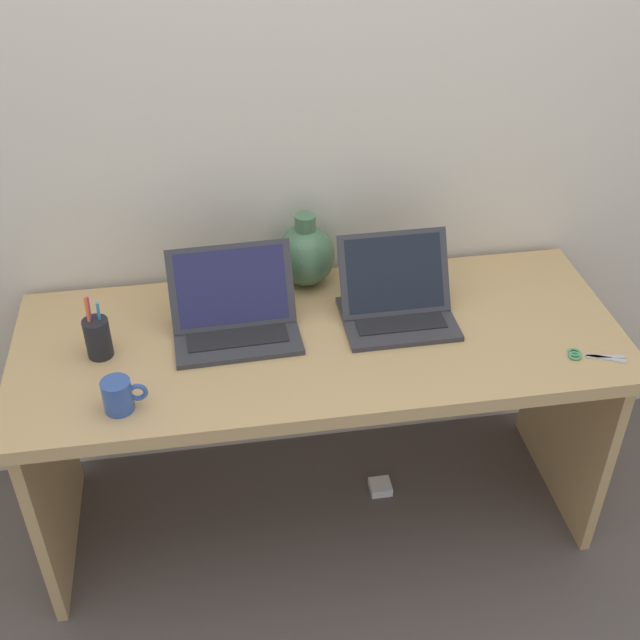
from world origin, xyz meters
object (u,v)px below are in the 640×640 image
Objects in this scene: coffee_mug at (119,395)px; laptop_right at (396,298)px; laptop_left at (234,312)px; power_brick at (380,487)px; green_vase at (306,254)px; pen_cup at (98,337)px; scissors at (586,355)px.

laptop_right is at bearing 20.39° from coffee_mug.
laptop_left is 1.11× the size of laptop_right.
laptop_right is at bearing -0.22° from laptop_left.
laptop_right is at bearing 5.77° from power_brick.
laptop_left reaches higher than coffee_mug.
pen_cup is (-0.58, -0.26, -0.04)m from green_vase.
coffee_mug is 0.61× the size of pen_cup.
pen_cup is 1.10m from power_brick.
laptop_left is 0.41m from coffee_mug.
green_vase is 0.64m from pen_cup.
green_vase reaches higher than scissors.
pen_cup is at bearing -176.18° from laptop_right.
green_vase is at bearing 145.09° from scissors.
pen_cup is at bearing -171.18° from laptop_left.
laptop_left is 0.36m from pen_cup.
pen_cup reaches higher than coffee_mug.
scissors is at bearing 0.73° from coffee_mug.
laptop_left is 1.94× the size of pen_cup.
laptop_left is at bearing 179.78° from laptop_right.
laptop_left is 0.45m from laptop_right.
pen_cup is (-0.36, -0.06, -0.00)m from laptop_left.
scissors is at bearing -29.46° from power_brick.
laptop_right is 2.10× the size of scissors.
laptop_left reaches higher than laptop_right.
pen_cup is at bearing 105.24° from coffee_mug.
coffee_mug is (-0.30, -0.28, -0.02)m from laptop_left.
laptop_left is 2.34× the size of scissors.
coffee_mug is 1.55× the size of power_brick.
laptop_right is (0.45, -0.00, -0.00)m from laptop_left.
coffee_mug is 1.19m from scissors.
power_brick is (0.73, 0.27, -0.74)m from coffee_mug.
power_brick is at bearing 20.59° from coffee_mug.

